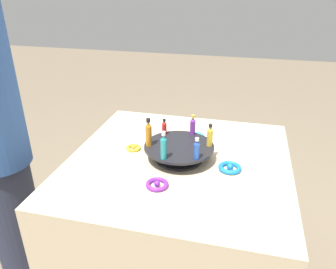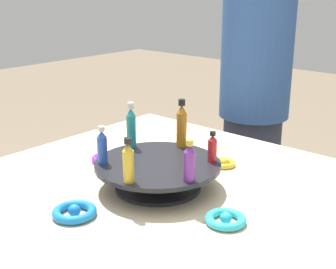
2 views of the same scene
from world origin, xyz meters
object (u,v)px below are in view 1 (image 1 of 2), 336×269
Objects in this scene: bottle_purple at (193,126)px; ribbon_bow_blue at (230,168)px; bottle_red at (164,127)px; bottle_gold at (210,136)px; ribbon_bow_gold at (133,148)px; bottle_amber at (149,133)px; display_stand at (179,151)px; ribbon_bow_teal at (196,136)px; ribbon_bow_purple at (157,184)px; bottle_teal at (164,146)px; bottle_blue at (197,149)px.

ribbon_bow_blue is (-0.19, -0.22, -0.12)m from bottle_purple.
bottle_gold is at bearing -106.17° from bottle_red.
bottle_red is at bearing -67.02° from ribbon_bow_gold.
ribbon_bow_blue is at bearing -91.01° from bottle_amber.
bottle_red reaches higher than display_stand.
bottle_red is at bearing 135.51° from ribbon_bow_teal.
bottle_red is 0.85× the size of ribbon_bow_purple.
bottle_amber reaches higher than ribbon_bow_purple.
display_stand is at bearing -76.17° from bottle_amber.
bottle_teal reaches higher than display_stand.
bottle_red is at bearing 67.31° from ribbon_bow_blue.
ribbon_bow_blue is at bearing -144.47° from ribbon_bow_teal.
ribbon_bow_purple is (-0.11, 0.00, -0.13)m from bottle_teal.
ribbon_bow_blue is at bearing -125.12° from bottle_gold.
bottle_amber reaches higher than ribbon_bow_blue.
display_stand is 2.40× the size of bottle_amber.
display_stand is 0.26m from ribbon_bow_blue.
ribbon_bow_purple is (-0.37, -0.06, -0.11)m from bottle_red.
bottle_blue is 0.92× the size of bottle_gold.
display_stand is 0.17m from bottle_purple.
display_stand is at bearing 163.83° from bottle_purple.
bottle_gold is 1.34× the size of bottle_red.
bottle_teal reaches higher than bottle_red.
bottle_teal is 0.30m from bottle_purple.
bottle_red is at bearing 13.83° from bottle_teal.
bottle_teal is 0.15m from bottle_blue.
bottle_red is 0.79× the size of ribbon_bow_blue.
bottle_gold is (0.04, -0.15, 0.08)m from display_stand.
display_stand is at bearing 170.53° from ribbon_bow_teal.
bottle_purple is at bearing -71.35° from ribbon_bow_gold.
ribbon_bow_gold is (0.01, 0.40, -0.12)m from bottle_gold.
ribbon_bow_teal is (0.52, -0.09, 0.00)m from ribbon_bow_purple.
bottle_gold is at bearing -136.17° from bottle_purple.
bottle_amber is at bearing 163.83° from bottle_red.
bottle_amber is (-0.07, 0.29, 0.01)m from bottle_gold.
bottle_purple is 0.16m from ribbon_bow_teal.
bottle_blue is 0.30m from bottle_red.
bottle_purple is 0.98× the size of ribbon_bow_blue.
bottle_teal is 1.29× the size of bottle_blue.
bottle_amber is 1.43× the size of ribbon_bow_purple.
bottle_blue is at bearing -106.17° from bottle_amber.
bottle_gold is (0.14, -0.04, 0.00)m from bottle_blue.
bottle_amber is at bearing 133.83° from bottle_purple.
ribbon_bow_gold is 0.37m from ribbon_bow_purple.
display_stand is at bearing -99.47° from ribbon_bow_gold.
bottle_gold reaches higher than ribbon_bow_teal.
bottle_blue is 0.20m from ribbon_bow_blue.
bottle_purple reaches higher than ribbon_bow_purple.
bottle_teal is at bearing 103.83° from bottle_blue.
bottle_red is 0.87× the size of ribbon_bow_teal.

